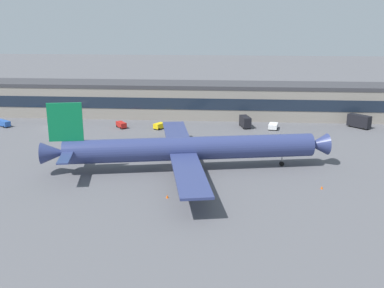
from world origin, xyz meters
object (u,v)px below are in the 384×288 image
(catering_truck, at_px, (360,121))
(baggage_tug, at_px, (159,126))
(traffic_cone_1, at_px, (322,187))
(follow_me_car, at_px, (121,124))
(traffic_cone_0, at_px, (167,196))
(fuel_truck, at_px, (58,121))
(airliner, at_px, (187,149))
(stair_truck, at_px, (245,121))
(pushback_tractor, at_px, (273,126))
(belt_loader, at_px, (3,123))

(catering_truck, relative_size, baggage_tug, 1.70)
(traffic_cone_1, bearing_deg, baggage_tug, 130.49)
(baggage_tug, bearing_deg, catering_truck, 5.65)
(follow_me_car, height_order, traffic_cone_0, follow_me_car)
(traffic_cone_0, relative_size, traffic_cone_1, 1.06)
(fuel_truck, xyz_separation_m, traffic_cone_0, (42.45, -55.74, -1.54))
(follow_me_car, height_order, fuel_truck, fuel_truck)
(catering_truck, relative_size, traffic_cone_1, 10.98)
(catering_truck, bearing_deg, traffic_cone_1, -112.13)
(baggage_tug, bearing_deg, airliner, -72.51)
(airliner, xyz_separation_m, follow_me_car, (-24.27, 38.47, -3.96))
(airliner, bearing_deg, stair_truck, 70.44)
(traffic_cone_1, bearing_deg, traffic_cone_0, -167.01)
(baggage_tug, bearing_deg, stair_truck, 9.03)
(airliner, relative_size, follow_me_car, 14.14)
(traffic_cone_1, bearing_deg, catering_truck, 67.87)
(pushback_tractor, distance_m, baggage_tug, 35.76)
(stair_truck, distance_m, traffic_cone_1, 54.17)
(stair_truck, relative_size, traffic_cone_1, 10.05)
(follow_me_car, bearing_deg, pushback_tractor, 2.39)
(airliner, relative_size, traffic_cone_0, 97.64)
(belt_loader, bearing_deg, pushback_tractor, 2.00)
(traffic_cone_0, bearing_deg, belt_loader, 137.72)
(pushback_tractor, distance_m, traffic_cone_0, 63.43)
(pushback_tractor, xyz_separation_m, traffic_cone_0, (-26.08, -57.82, -0.71))
(belt_loader, relative_size, fuel_truck, 0.73)
(catering_truck, relative_size, fuel_truck, 0.80)
(belt_loader, relative_size, baggage_tug, 1.56)
(stair_truck, bearing_deg, follow_me_car, -174.61)
(fuel_truck, bearing_deg, baggage_tug, -0.85)
(follow_me_car, height_order, pushback_tractor, follow_me_car)
(pushback_tractor, bearing_deg, traffic_cone_0, -114.28)
(belt_loader, height_order, follow_me_car, belt_loader)
(follow_me_car, bearing_deg, fuel_truck, -179.77)
(fuel_truck, xyz_separation_m, traffic_cone_1, (73.84, -48.50, -1.56))
(airliner, bearing_deg, traffic_cone_0, -97.70)
(follow_me_car, bearing_deg, belt_loader, -178.48)
(fuel_truck, bearing_deg, stair_truck, 3.63)
(pushback_tractor, relative_size, fuel_truck, 0.59)
(traffic_cone_1, bearing_deg, pushback_tractor, 95.99)
(catering_truck, height_order, traffic_cone_0, catering_truck)
(follow_me_car, bearing_deg, catering_truck, 4.30)
(follow_me_car, relative_size, stair_truck, 0.73)
(baggage_tug, bearing_deg, pushback_tractor, 4.12)
(baggage_tug, distance_m, traffic_cone_0, 56.08)
(pushback_tractor, height_order, fuel_truck, fuel_truck)
(traffic_cone_0, bearing_deg, catering_truck, 49.00)
(belt_loader, xyz_separation_m, traffic_cone_1, (91.65, -47.56, -0.83))
(pushback_tractor, relative_size, stair_truck, 0.81)
(airliner, distance_m, traffic_cone_1, 31.11)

